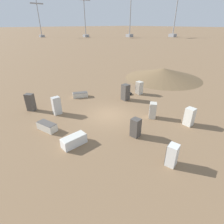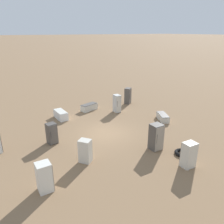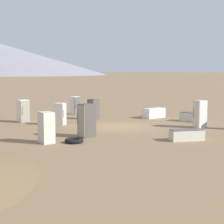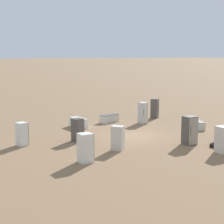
{
  "view_description": "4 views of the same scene",
  "coord_description": "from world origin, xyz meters",
  "px_view_note": "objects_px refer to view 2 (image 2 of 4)",
  "views": [
    {
      "loc": [
        -9.82,
        -11.84,
        8.16
      ],
      "look_at": [
        -0.53,
        -1.09,
        0.93
      ],
      "focal_mm": 28.0,
      "sensor_mm": 36.0,
      "label": 1
    },
    {
      "loc": [
        13.91,
        -8.06,
        7.84
      ],
      "look_at": [
        -0.5,
        0.93,
        1.52
      ],
      "focal_mm": 35.0,
      "sensor_mm": 36.0,
      "label": 2
    },
    {
      "loc": [
        15.91,
        19.0,
        3.78
      ],
      "look_at": [
        0.47,
        -0.4,
        0.99
      ],
      "focal_mm": 60.0,
      "sensor_mm": 36.0,
      "label": 3
    },
    {
      "loc": [
        21.99,
        -15.19,
        5.89
      ],
      "look_at": [
        -0.59,
        -1.47,
        1.81
      ],
      "focal_mm": 60.0,
      "sensor_mm": 36.0,
      "label": 4
    }
  ],
  "objects_px": {
    "discarded_fridge_4": "(189,155)",
    "discarded_fridge_7": "(163,117)",
    "discarded_fridge_6": "(61,115)",
    "scrap_tire": "(182,153)",
    "discarded_fridge_2": "(156,137)",
    "discarded_fridge_10": "(117,103)",
    "discarded_fridge_1": "(128,96)",
    "discarded_fridge_3": "(45,177)",
    "discarded_fridge_8": "(52,133)",
    "discarded_fridge_9": "(85,151)",
    "discarded_fridge_0": "(89,107)"
  },
  "relations": [
    {
      "from": "discarded_fridge_4",
      "to": "scrap_tire",
      "type": "relative_size",
      "value": 1.66
    },
    {
      "from": "discarded_fridge_4",
      "to": "discarded_fridge_6",
      "type": "height_order",
      "value": "discarded_fridge_4"
    },
    {
      "from": "discarded_fridge_7",
      "to": "discarded_fridge_10",
      "type": "xyz_separation_m",
      "value": [
        -4.13,
        -2.41,
        0.61
      ]
    },
    {
      "from": "discarded_fridge_1",
      "to": "discarded_fridge_2",
      "type": "distance_m",
      "value": 10.4
    },
    {
      "from": "discarded_fridge_10",
      "to": "discarded_fridge_1",
      "type": "bearing_deg",
      "value": -145.32
    },
    {
      "from": "discarded_fridge_8",
      "to": "scrap_tire",
      "type": "distance_m",
      "value": 9.31
    },
    {
      "from": "discarded_fridge_3",
      "to": "discarded_fridge_7",
      "type": "relative_size",
      "value": 0.84
    },
    {
      "from": "discarded_fridge_3",
      "to": "discarded_fridge_6",
      "type": "bearing_deg",
      "value": 156.58
    },
    {
      "from": "discarded_fridge_9",
      "to": "discarded_fridge_10",
      "type": "bearing_deg",
      "value": 96.34
    },
    {
      "from": "discarded_fridge_1",
      "to": "discarded_fridge_4",
      "type": "relative_size",
      "value": 1.11
    },
    {
      "from": "discarded_fridge_3",
      "to": "discarded_fridge_6",
      "type": "relative_size",
      "value": 0.87
    },
    {
      "from": "discarded_fridge_6",
      "to": "discarded_fridge_10",
      "type": "distance_m",
      "value": 5.71
    },
    {
      "from": "discarded_fridge_3",
      "to": "discarded_fridge_4",
      "type": "distance_m",
      "value": 8.37
    },
    {
      "from": "discarded_fridge_7",
      "to": "discarded_fridge_3",
      "type": "bearing_deg",
      "value": -136.66
    },
    {
      "from": "discarded_fridge_0",
      "to": "discarded_fridge_1",
      "type": "bearing_deg",
      "value": 69.6
    },
    {
      "from": "discarded_fridge_2",
      "to": "scrap_tire",
      "type": "distance_m",
      "value": 1.99
    },
    {
      "from": "discarded_fridge_6",
      "to": "discarded_fridge_8",
      "type": "distance_m",
      "value": 4.87
    },
    {
      "from": "discarded_fridge_1",
      "to": "discarded_fridge_6",
      "type": "distance_m",
      "value": 8.13
    },
    {
      "from": "discarded_fridge_2",
      "to": "discarded_fridge_10",
      "type": "relative_size",
      "value": 1.04
    },
    {
      "from": "scrap_tire",
      "to": "discarded_fridge_10",
      "type": "bearing_deg",
      "value": 174.99
    },
    {
      "from": "discarded_fridge_7",
      "to": "discarded_fridge_2",
      "type": "bearing_deg",
      "value": -113.66
    },
    {
      "from": "discarded_fridge_2",
      "to": "discarded_fridge_1",
      "type": "bearing_deg",
      "value": -113.62
    },
    {
      "from": "discarded_fridge_1",
      "to": "discarded_fridge_8",
      "type": "height_order",
      "value": "discarded_fridge_1"
    },
    {
      "from": "discarded_fridge_0",
      "to": "scrap_tire",
      "type": "distance_m",
      "value": 11.32
    },
    {
      "from": "discarded_fridge_0",
      "to": "discarded_fridge_1",
      "type": "height_order",
      "value": "discarded_fridge_1"
    },
    {
      "from": "discarded_fridge_0",
      "to": "discarded_fridge_9",
      "type": "height_order",
      "value": "discarded_fridge_9"
    },
    {
      "from": "discarded_fridge_4",
      "to": "discarded_fridge_7",
      "type": "bearing_deg",
      "value": 60.72
    },
    {
      "from": "discarded_fridge_3",
      "to": "discarded_fridge_6",
      "type": "distance_m",
      "value": 10.1
    },
    {
      "from": "discarded_fridge_0",
      "to": "discarded_fridge_3",
      "type": "relative_size",
      "value": 1.19
    },
    {
      "from": "discarded_fridge_3",
      "to": "discarded_fridge_10",
      "type": "bearing_deg",
      "value": 130.01
    },
    {
      "from": "discarded_fridge_3",
      "to": "discarded_fridge_9",
      "type": "xyz_separation_m",
      "value": [
        -1.35,
        2.94,
        -0.05
      ]
    },
    {
      "from": "discarded_fridge_7",
      "to": "scrap_tire",
      "type": "distance_m",
      "value": 6.05
    },
    {
      "from": "discarded_fridge_1",
      "to": "discarded_fridge_2",
      "type": "relative_size",
      "value": 0.97
    },
    {
      "from": "discarded_fridge_7",
      "to": "discarded_fridge_9",
      "type": "height_order",
      "value": "discarded_fridge_9"
    },
    {
      "from": "discarded_fridge_1",
      "to": "discarded_fridge_7",
      "type": "distance_m",
      "value": 5.84
    },
    {
      "from": "discarded_fridge_7",
      "to": "scrap_tire",
      "type": "height_order",
      "value": "discarded_fridge_7"
    },
    {
      "from": "discarded_fridge_4",
      "to": "discarded_fridge_7",
      "type": "xyz_separation_m",
      "value": [
        -6.27,
        4.04,
        -0.52
      ]
    },
    {
      "from": "discarded_fridge_6",
      "to": "discarded_fridge_4",
      "type": "bearing_deg",
      "value": 106.78
    },
    {
      "from": "discarded_fridge_4",
      "to": "discarded_fridge_7",
      "type": "height_order",
      "value": "discarded_fridge_4"
    },
    {
      "from": "discarded_fridge_2",
      "to": "discarded_fridge_9",
      "type": "bearing_deg",
      "value": -12.2
    },
    {
      "from": "discarded_fridge_7",
      "to": "scrap_tire",
      "type": "bearing_deg",
      "value": -96.31
    },
    {
      "from": "discarded_fridge_2",
      "to": "discarded_fridge_3",
      "type": "bearing_deg",
      "value": 2.7
    },
    {
      "from": "discarded_fridge_6",
      "to": "discarded_fridge_9",
      "type": "distance_m",
      "value": 7.96
    },
    {
      "from": "discarded_fridge_4",
      "to": "scrap_tire",
      "type": "bearing_deg",
      "value": 57.92
    },
    {
      "from": "discarded_fridge_2",
      "to": "discarded_fridge_8",
      "type": "bearing_deg",
      "value": -37.21
    },
    {
      "from": "discarded_fridge_1",
      "to": "discarded_fridge_9",
      "type": "distance_m",
      "value": 12.4
    },
    {
      "from": "discarded_fridge_7",
      "to": "discarded_fridge_9",
      "type": "xyz_separation_m",
      "value": [
        2.45,
        -9.1,
        0.46
      ]
    },
    {
      "from": "discarded_fridge_2",
      "to": "discarded_fridge_8",
      "type": "xyz_separation_m",
      "value": [
        -4.71,
        -5.89,
        -0.16
      ]
    },
    {
      "from": "discarded_fridge_2",
      "to": "discarded_fridge_7",
      "type": "relative_size",
      "value": 0.97
    },
    {
      "from": "discarded_fridge_1",
      "to": "discarded_fridge_4",
      "type": "xyz_separation_m",
      "value": [
        12.07,
        -4.2,
        -0.09
      ]
    }
  ]
}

